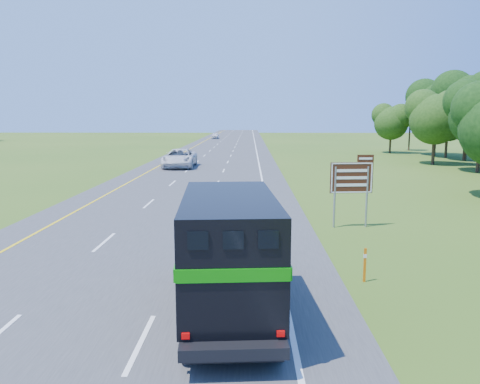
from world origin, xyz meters
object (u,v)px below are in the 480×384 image
at_px(white_suv, 180,158).
at_px(exit_sign, 352,181).
at_px(far_car, 215,136).
at_px(horse_truck, 228,248).

xyz_separation_m(white_suv, exit_sign, (12.44, -26.89, 1.31)).
relative_size(white_suv, far_car, 1.70).
bearing_deg(far_car, white_suv, -90.29).
height_order(far_car, exit_sign, exit_sign).
bearing_deg(far_car, exit_sign, -82.77).
bearing_deg(far_car, horse_truck, -86.69).
height_order(white_suv, exit_sign, exit_sign).
distance_m(white_suv, far_car, 64.45).
distance_m(horse_truck, white_suv, 37.74).
relative_size(far_car, exit_sign, 1.15).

